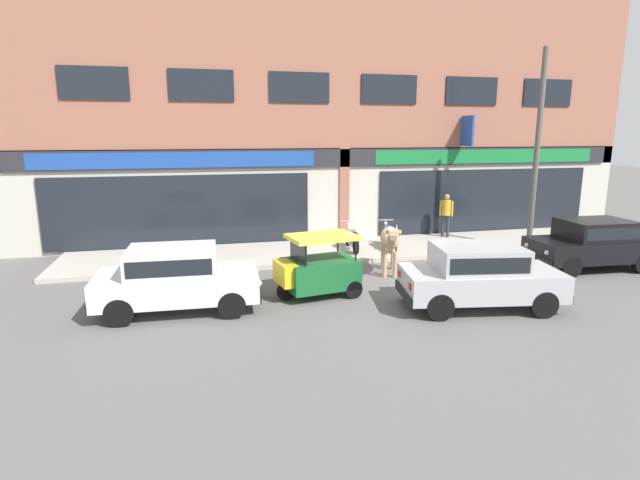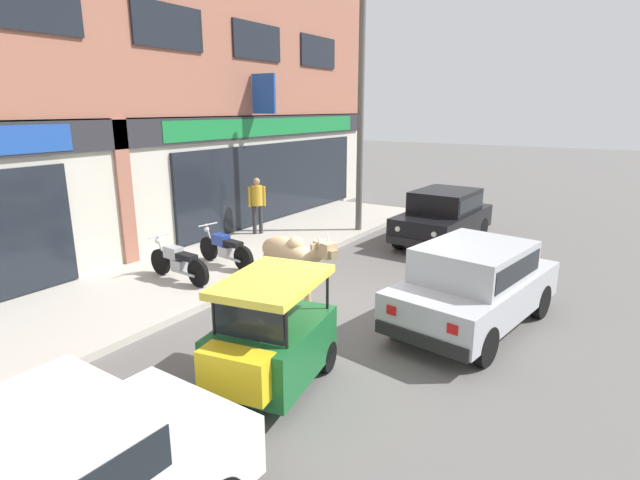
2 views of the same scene
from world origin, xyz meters
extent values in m
plane|color=#605E5B|center=(0.00, 0.00, 0.00)|extent=(90.00, 90.00, 0.00)
cube|color=#B7AFA3|center=(0.00, 3.84, 0.06)|extent=(19.00, 3.29, 0.13)
cube|color=#9E604C|center=(0.00, 5.76, 5.91)|extent=(23.00, 0.55, 6.36)
cube|color=beige|center=(0.00, 5.76, 1.70)|extent=(23.00, 0.55, 3.40)
cube|color=#28282D|center=(0.00, 5.45, 3.05)|extent=(22.08, 0.08, 0.64)
cube|color=black|center=(-5.75, 5.44, 1.35)|extent=(8.74, 0.10, 2.40)
cube|color=#1E479E|center=(-5.75, 5.42, 3.05)|extent=(9.20, 0.05, 0.52)
cube|color=#9E604C|center=(0.00, 5.47, 1.70)|extent=(0.36, 0.12, 3.40)
cube|color=black|center=(5.75, 5.44, 1.35)|extent=(8.74, 0.10, 2.40)
cube|color=#197A38|center=(5.75, 5.42, 3.05)|extent=(9.20, 0.05, 0.52)
cube|color=black|center=(-8.15, 5.46, 5.45)|extent=(2.09, 0.06, 1.00)
cube|color=black|center=(-4.89, 5.46, 5.45)|extent=(2.09, 0.06, 1.00)
cube|color=black|center=(-1.63, 5.46, 5.45)|extent=(2.09, 0.06, 1.00)
cube|color=black|center=(1.63, 5.46, 5.45)|extent=(2.09, 0.06, 1.00)
cube|color=black|center=(4.89, 5.46, 5.45)|extent=(2.09, 0.06, 1.00)
cube|color=black|center=(8.15, 5.46, 5.45)|extent=(2.09, 0.06, 1.00)
cube|color=#1E479E|center=(4.57, 5.04, 4.00)|extent=(0.08, 0.80, 1.10)
ellipsoid|color=tan|center=(0.03, 1.01, 1.02)|extent=(0.92, 1.49, 0.60)
sphere|color=tan|center=(-0.06, 0.75, 1.25)|extent=(0.32, 0.32, 0.32)
cylinder|color=tan|center=(0.03, 0.56, 0.36)|extent=(0.12, 0.12, 0.72)
cylinder|color=tan|center=(-0.24, 0.64, 0.36)|extent=(0.12, 0.12, 0.72)
cylinder|color=tan|center=(0.30, 1.38, 0.36)|extent=(0.12, 0.12, 0.72)
cylinder|color=tan|center=(0.02, 1.47, 0.36)|extent=(0.12, 0.12, 0.72)
cylinder|color=tan|center=(-0.22, 0.23, 1.17)|extent=(0.37, 0.52, 0.43)
cube|color=tan|center=(-0.30, -0.01, 1.34)|extent=(0.32, 0.41, 0.26)
cube|color=#957A57|center=(-0.36, -0.19, 1.30)|extent=(0.20, 0.18, 0.14)
cone|color=beige|center=(-0.19, -0.01, 1.52)|extent=(0.09, 0.13, 0.19)
cone|color=beige|center=(-0.38, 0.05, 1.52)|extent=(0.09, 0.13, 0.19)
cube|color=tan|center=(-0.12, 0.01, 1.40)|extent=(0.15, 0.08, 0.10)
cube|color=tan|center=(-0.43, 0.11, 1.40)|extent=(0.15, 0.08, 0.10)
cylinder|color=tan|center=(0.25, 1.72, 0.80)|extent=(0.09, 0.17, 0.60)
cylinder|color=black|center=(2.23, -1.67, 0.30)|extent=(0.62, 0.28, 0.60)
cylinder|color=black|center=(1.99, -3.09, 0.30)|extent=(0.62, 0.28, 0.60)
cylinder|color=black|center=(-0.03, -1.29, 0.30)|extent=(0.62, 0.28, 0.60)
cylinder|color=black|center=(-0.27, -2.70, 0.30)|extent=(0.62, 0.28, 0.60)
cube|color=#B2B5BA|center=(0.98, -2.19, 0.60)|extent=(3.72, 2.16, 0.60)
cube|color=#B2B5BA|center=(0.88, -2.17, 1.18)|extent=(2.11, 1.74, 0.56)
cube|color=black|center=(0.88, -2.17, 1.18)|extent=(1.97, 1.73, 0.35)
cube|color=black|center=(2.69, -2.48, 0.38)|extent=(0.37, 1.52, 0.20)
cube|color=black|center=(-0.73, -1.90, 0.38)|extent=(0.37, 1.52, 0.20)
sphere|color=silver|center=(2.79, -2.01, 0.68)|extent=(0.14, 0.14, 0.14)
sphere|color=silver|center=(2.63, -2.95, 0.68)|extent=(0.14, 0.14, 0.14)
cube|color=red|center=(-0.67, -1.40, 0.70)|extent=(0.06, 0.16, 0.14)
cube|color=red|center=(-0.83, -2.38, 0.70)|extent=(0.06, 0.16, 0.14)
cylinder|color=black|center=(4.76, -0.60, 0.30)|extent=(0.61, 0.21, 0.60)
cylinder|color=black|center=(4.84, 0.83, 0.30)|extent=(0.61, 0.21, 0.60)
cylinder|color=black|center=(7.14, 0.71, 0.30)|extent=(0.61, 0.21, 0.60)
cube|color=black|center=(5.95, 0.05, 0.60)|extent=(3.58, 1.79, 0.60)
cube|color=black|center=(6.05, 0.05, 1.18)|extent=(1.98, 1.54, 0.56)
cube|color=black|center=(6.05, 0.05, 1.18)|extent=(1.83, 1.55, 0.35)
cube|color=black|center=(4.22, 0.15, 0.38)|extent=(0.20, 1.52, 0.20)
sphere|color=silver|center=(4.17, -0.33, 0.68)|extent=(0.14, 0.14, 0.14)
sphere|color=silver|center=(4.22, 0.63, 0.68)|extent=(0.14, 0.14, 0.14)
cube|color=red|center=(7.73, 0.45, 0.70)|extent=(0.04, 0.16, 0.14)
cylinder|color=black|center=(-4.52, -0.09, 0.30)|extent=(0.61, 0.20, 0.60)
cylinder|color=black|center=(-4.58, -1.53, 0.30)|extent=(0.61, 0.20, 0.60)
cylinder|color=black|center=(-6.82, 0.00, 0.30)|extent=(0.61, 0.20, 0.60)
cylinder|color=black|center=(-6.88, -1.43, 0.30)|extent=(0.61, 0.20, 0.60)
cube|color=white|center=(-5.70, -0.76, 0.60)|extent=(3.56, 1.74, 0.60)
cube|color=white|center=(-5.80, -0.76, 1.18)|extent=(1.96, 1.52, 0.56)
cube|color=black|center=(-5.80, -0.76, 1.18)|extent=(1.81, 1.53, 0.35)
cube|color=black|center=(-3.97, -0.83, 0.38)|extent=(0.18, 1.52, 0.20)
cube|color=black|center=(-7.43, -0.69, 0.38)|extent=(0.18, 1.52, 0.20)
sphere|color=silver|center=(-3.92, -0.35, 0.68)|extent=(0.14, 0.14, 0.14)
sphere|color=silver|center=(-3.96, -1.31, 0.68)|extent=(0.14, 0.14, 0.14)
cube|color=red|center=(-7.43, -0.19, 0.70)|extent=(0.04, 0.16, 0.14)
cube|color=red|center=(-7.47, -1.19, 0.70)|extent=(0.04, 0.16, 0.14)
cylinder|color=black|center=(-3.24, -0.62, 0.22)|extent=(0.45, 0.19, 0.44)
cylinder|color=black|center=(-1.62, -0.87, 0.22)|extent=(0.45, 0.19, 0.44)
cylinder|color=black|center=(-1.80, 0.15, 0.22)|extent=(0.45, 0.19, 0.44)
cube|color=#19602D|center=(-2.35, -0.47, 0.57)|extent=(1.88, 1.44, 0.70)
cube|color=yellow|center=(-3.24, -0.62, 0.67)|extent=(0.50, 0.92, 0.52)
cylinder|color=black|center=(-2.83, -1.05, 1.19)|extent=(0.04, 0.04, 0.55)
cylinder|color=black|center=(-3.00, -0.08, 1.19)|extent=(0.04, 0.04, 0.55)
cylinder|color=black|center=(-1.57, -0.83, 1.19)|extent=(0.04, 0.04, 0.55)
cylinder|color=black|center=(-1.74, 0.14, 1.19)|extent=(0.04, 0.04, 0.55)
cube|color=#DBCC42|center=(-2.30, -0.46, 1.47)|extent=(1.78, 1.36, 0.10)
cube|color=black|center=(-2.92, -0.57, 1.19)|extent=(0.19, 0.92, 0.50)
cylinder|color=black|center=(-0.23, 4.18, 0.41)|extent=(0.15, 0.57, 0.56)
cylinder|color=black|center=(-0.35, 2.94, 0.41)|extent=(0.15, 0.57, 0.56)
cube|color=#B2B5BA|center=(-0.29, 3.54, 0.45)|extent=(0.23, 0.34, 0.24)
cube|color=#A8AAB2|center=(-0.27, 3.70, 0.71)|extent=(0.28, 0.42, 0.24)
cube|color=black|center=(-0.31, 3.30, 0.69)|extent=(0.27, 0.54, 0.12)
cylinder|color=#B2B5BA|center=(-0.23, 4.12, 0.71)|extent=(0.07, 0.27, 0.59)
cylinder|color=#B2B5BA|center=(-0.23, 4.16, 0.99)|extent=(0.52, 0.08, 0.03)
sphere|color=silver|center=(-0.22, 4.22, 0.87)|extent=(0.12, 0.12, 0.12)
cylinder|color=#B2B5BA|center=(-0.43, 3.19, 0.37)|extent=(0.11, 0.48, 0.06)
cylinder|color=black|center=(1.09, 4.05, 0.41)|extent=(0.19, 0.57, 0.56)
cylinder|color=black|center=(0.90, 2.82, 0.41)|extent=(0.19, 0.57, 0.56)
cube|color=#B2B5BA|center=(0.99, 3.42, 0.45)|extent=(0.25, 0.35, 0.24)
cube|color=navy|center=(1.02, 3.57, 0.71)|extent=(0.30, 0.43, 0.24)
cube|color=black|center=(0.95, 3.18, 0.69)|extent=(0.30, 0.55, 0.12)
cylinder|color=#B2B5BA|center=(1.08, 3.99, 0.71)|extent=(0.08, 0.27, 0.59)
cylinder|color=#B2B5BA|center=(1.09, 4.03, 0.99)|extent=(0.52, 0.11, 0.03)
sphere|color=silver|center=(1.10, 4.09, 0.87)|extent=(0.12, 0.12, 0.12)
cylinder|color=#B2B5BA|center=(0.83, 3.08, 0.37)|extent=(0.13, 0.48, 0.06)
cylinder|color=#2D2D33|center=(3.78, 4.65, 0.54)|extent=(0.11, 0.11, 0.82)
cylinder|color=#2D2D33|center=(3.64, 4.76, 0.54)|extent=(0.11, 0.11, 0.82)
cylinder|color=gold|center=(3.71, 4.70, 1.23)|extent=(0.32, 0.32, 0.56)
cylinder|color=gold|center=(3.87, 4.57, 1.20)|extent=(0.08, 0.08, 0.56)
cylinder|color=gold|center=(3.55, 4.83, 1.20)|extent=(0.08, 0.08, 0.56)
sphere|color=tan|center=(3.71, 4.70, 1.63)|extent=(0.20, 0.20, 0.20)
cylinder|color=#595651|center=(5.68, 2.50, 3.36)|extent=(0.18, 0.18, 6.47)
camera|label=1|loc=(-5.15, -11.89, 3.94)|focal=28.00mm
camera|label=2|loc=(-7.07, -4.17, 3.61)|focal=28.00mm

